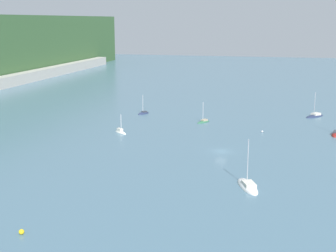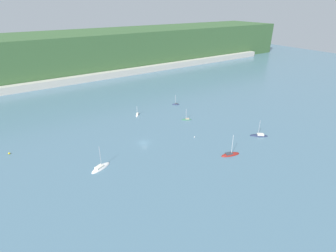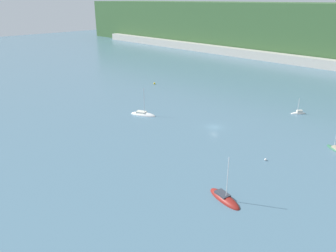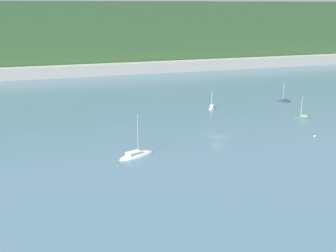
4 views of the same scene
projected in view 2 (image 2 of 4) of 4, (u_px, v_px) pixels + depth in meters
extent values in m
plane|color=slate|center=(144.00, 143.00, 116.60)|extent=(600.00, 600.00, 0.00)
cube|color=#385B33|center=(59.00, 54.00, 220.04)|extent=(479.31, 63.35, 33.02)
cube|color=#B7B2A8|center=(73.00, 80.00, 199.61)|extent=(407.41, 6.00, 5.08)
ellipsoid|color=#232D4C|center=(176.00, 105.00, 159.66)|extent=(4.84, 3.77, 1.41)
cube|color=#333842|center=(176.00, 104.00, 159.41)|extent=(2.03, 1.85, 0.49)
cylinder|color=silver|center=(175.00, 99.00, 158.20)|extent=(0.14, 0.14, 5.93)
ellipsoid|color=white|center=(137.00, 115.00, 144.82)|extent=(4.25, 4.82, 1.13)
cube|color=silver|center=(137.00, 114.00, 144.86)|extent=(1.90, 2.03, 0.89)
cylinder|color=silver|center=(137.00, 111.00, 143.39)|extent=(0.14, 0.14, 4.96)
ellipsoid|color=#232D4C|center=(259.00, 136.00, 122.67)|extent=(8.19, 7.24, 1.39)
cube|color=silver|center=(260.00, 134.00, 122.30)|extent=(3.52, 3.34, 0.76)
cylinder|color=#B2B2B7|center=(259.00, 128.00, 120.91)|extent=(0.14, 0.14, 7.51)
ellipsoid|color=maroon|center=(230.00, 155.00, 107.47)|extent=(8.62, 4.52, 1.87)
cube|color=#333842|center=(229.00, 154.00, 106.95)|extent=(3.32, 2.45, 0.51)
cylinder|color=silver|center=(232.00, 145.00, 105.51)|extent=(0.14, 0.14, 8.62)
ellipsoid|color=white|center=(101.00, 168.00, 99.02)|extent=(9.20, 5.98, 1.99)
cube|color=silver|center=(99.00, 167.00, 98.11)|extent=(3.68, 3.03, 0.66)
cylinder|color=#B2B2B7|center=(100.00, 157.00, 97.26)|extent=(0.14, 0.14, 8.61)
ellipsoid|color=#2D6647|center=(186.00, 120.00, 139.30)|extent=(5.53, 4.19, 1.12)
cube|color=tan|center=(187.00, 119.00, 139.07)|extent=(2.28, 2.02, 0.56)
cylinder|color=silver|center=(186.00, 114.00, 137.87)|extent=(0.14, 0.14, 5.94)
sphere|color=white|center=(194.00, 137.00, 120.99)|extent=(0.55, 0.55, 0.55)
sphere|color=yellow|center=(9.00, 153.00, 107.81)|extent=(0.79, 0.79, 0.79)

